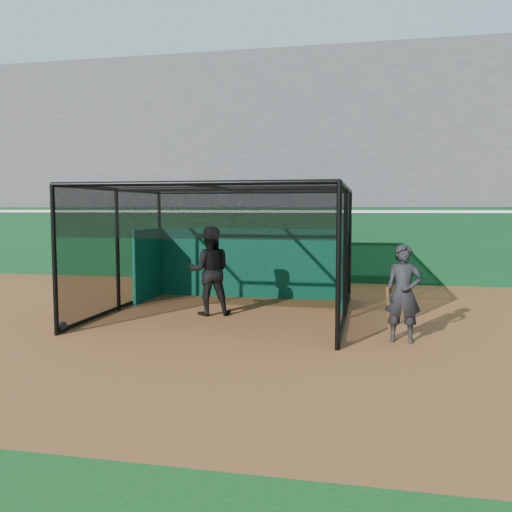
# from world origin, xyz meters

# --- Properties ---
(ground) EXTENTS (120.00, 120.00, 0.00)m
(ground) POSITION_xyz_m (0.00, 0.00, 0.00)
(ground) COLOR brown
(ground) RESTS_ON ground
(outfield_wall) EXTENTS (50.00, 0.50, 2.50)m
(outfield_wall) POSITION_xyz_m (0.00, 8.50, 1.29)
(outfield_wall) COLOR #0A3818
(outfield_wall) RESTS_ON ground
(grandstand) EXTENTS (50.00, 7.85, 8.95)m
(grandstand) POSITION_xyz_m (0.00, 12.27, 4.48)
(grandstand) COLOR #4C4C4F
(grandstand) RESTS_ON ground
(batting_cage) EXTENTS (5.48, 5.41, 2.90)m
(batting_cage) POSITION_xyz_m (-0.10, 2.32, 1.45)
(batting_cage) COLOR black
(batting_cage) RESTS_ON ground
(batter) EXTENTS (1.18, 1.03, 2.04)m
(batter) POSITION_xyz_m (-0.47, 2.22, 1.02)
(batter) COLOR black
(batter) RESTS_ON ground
(on_deck_player) EXTENTS (0.67, 0.46, 1.80)m
(on_deck_player) POSITION_xyz_m (3.73, 0.48, 0.90)
(on_deck_player) COLOR black
(on_deck_player) RESTS_ON ground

